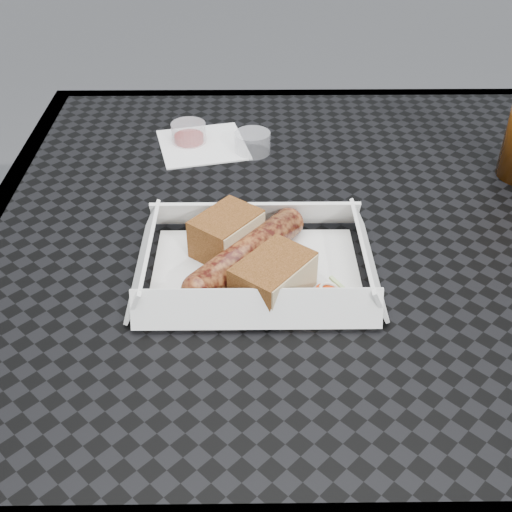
# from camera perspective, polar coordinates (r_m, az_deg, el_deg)

# --- Properties ---
(patio_table) EXTENTS (0.80, 0.80, 0.74)m
(patio_table) POSITION_cam_1_polar(r_m,az_deg,el_deg) (0.82, 4.64, -1.18)
(patio_table) COLOR black
(patio_table) RESTS_ON ground
(food_tray) EXTENTS (0.22, 0.15, 0.00)m
(food_tray) POSITION_cam_1_polar(r_m,az_deg,el_deg) (0.69, -0.01, -1.37)
(food_tray) COLOR white
(food_tray) RESTS_ON patio_table
(bratwurst) EXTENTS (0.13, 0.15, 0.03)m
(bratwurst) POSITION_cam_1_polar(r_m,az_deg,el_deg) (0.68, -0.85, 0.18)
(bratwurst) COLOR brown
(bratwurst) RESTS_ON food_tray
(bread_near) EXTENTS (0.09, 0.09, 0.05)m
(bread_near) POSITION_cam_1_polar(r_m,az_deg,el_deg) (0.70, -2.64, 2.02)
(bread_near) COLOR brown
(bread_near) RESTS_ON food_tray
(bread_far) EXTENTS (0.09, 0.10, 0.04)m
(bread_far) POSITION_cam_1_polar(r_m,az_deg,el_deg) (0.64, 1.53, -1.91)
(bread_far) COLOR brown
(bread_far) RESTS_ON food_tray
(veg_garnish) EXTENTS (0.03, 0.03, 0.00)m
(veg_garnish) POSITION_cam_1_polar(r_m,az_deg,el_deg) (0.66, 6.50, -3.44)
(veg_garnish) COLOR red
(veg_garnish) RESTS_ON food_tray
(napkin) EXTENTS (0.14, 0.14, 0.00)m
(napkin) POSITION_cam_1_polar(r_m,az_deg,el_deg) (0.94, -4.76, 9.83)
(napkin) COLOR white
(napkin) RESTS_ON patio_table
(condiment_cup_sauce) EXTENTS (0.05, 0.05, 0.03)m
(condiment_cup_sauce) POSITION_cam_1_polar(r_m,az_deg,el_deg) (0.95, -6.00, 10.80)
(condiment_cup_sauce) COLOR maroon
(condiment_cup_sauce) RESTS_ON patio_table
(condiment_cup_empty) EXTENTS (0.05, 0.05, 0.03)m
(condiment_cup_empty) POSITION_cam_1_polar(r_m,az_deg,el_deg) (0.91, -0.31, 10.05)
(condiment_cup_empty) COLOR silver
(condiment_cup_empty) RESTS_ON patio_table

